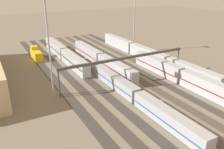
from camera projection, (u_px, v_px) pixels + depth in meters
ground_plane at (118, 77)px, 80.87m from camera, size 400.00×400.00×0.00m
track_bed_0 at (163, 68)px, 89.86m from camera, size 140.00×2.80×0.12m
track_bed_1 at (153, 70)px, 87.61m from camera, size 140.00×2.80×0.12m
track_bed_2 at (142, 72)px, 85.35m from camera, size 140.00×2.80×0.12m
track_bed_3 at (131, 75)px, 83.10m from camera, size 140.00×2.80×0.12m
track_bed_4 at (118, 77)px, 80.84m from camera, size 140.00×2.80×0.12m
track_bed_5 at (106, 80)px, 78.59m from camera, size 140.00×2.80×0.12m
track_bed_6 at (92, 83)px, 76.34m from camera, size 140.00×2.80×0.12m
track_bed_7 at (77, 86)px, 74.08m from camera, size 140.00×2.80×0.12m
track_bed_8 at (62, 89)px, 71.83m from camera, size 140.00×2.80×0.12m
train_on_track_4 at (101, 60)px, 90.95m from camera, size 47.20×3.06×5.00m
train_on_track_8 at (36, 54)px, 99.13m from camera, size 10.00×3.00×5.00m
train_on_track_5 at (138, 97)px, 62.70m from camera, size 47.20×3.06×3.80m
train_on_track_0 at (148, 55)px, 96.92m from camera, size 71.40×3.00×5.00m
train_on_track_6 at (64, 54)px, 97.83m from camera, size 47.20×3.06×5.00m
train_on_track_1 at (214, 91)px, 64.97m from camera, size 71.40×3.06×5.00m
light_mast_0 at (134, 17)px, 105.48m from camera, size 2.80×0.70×25.04m
light_mast_1 at (48, 35)px, 61.40m from camera, size 2.80×0.70×28.04m
signal_gantry at (126, 60)px, 74.09m from camera, size 0.70×45.00×8.80m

